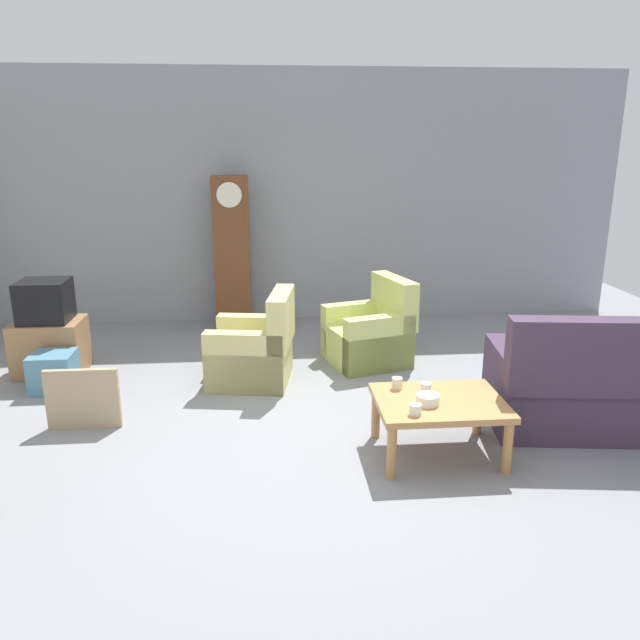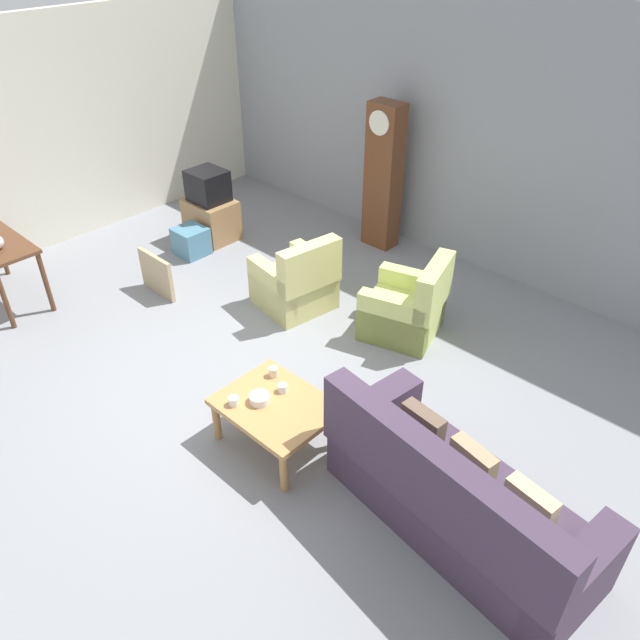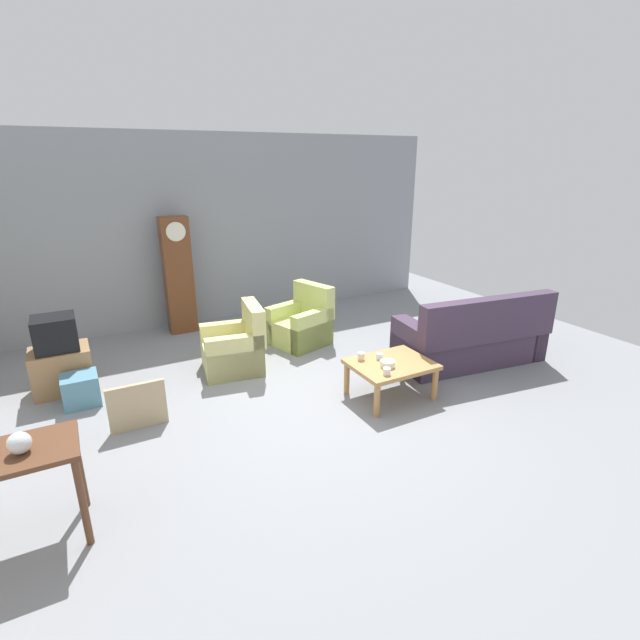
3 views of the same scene
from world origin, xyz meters
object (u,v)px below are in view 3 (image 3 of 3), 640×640
Objects in this scene: couch_floral at (472,339)px; cup_blue_rimmed at (379,356)px; grandfather_clock at (178,276)px; glass_dome_cloche at (19,443)px; tv_crt at (55,333)px; storage_box_blue at (81,390)px; cup_cream_tall at (361,356)px; armchair_olive_near at (235,349)px; coffee_table_wood at (391,367)px; framed_picture_leaning at (137,406)px; cup_white_porcelain at (387,371)px; tv_stand_cabinet at (62,370)px; bowl_white_stacked at (387,364)px; armchair_olive_far at (302,325)px.

couch_floral is 1.71m from cup_blue_rimmed.
grandfather_clock is 4.65m from glass_dome_cloche.
storage_box_blue is at bearing -70.62° from tv_crt.
cup_cream_tall is at bearing 14.05° from glass_dome_cloche.
armchair_olive_near is 1.94m from storage_box_blue.
coffee_table_wood is at bearing -170.29° from couch_floral.
framed_picture_leaning is 2.76m from cup_white_porcelain.
cup_cream_tall is at bearing 93.57° from cup_white_porcelain.
framed_picture_leaning is 2.82m from cup_blue_rimmed.
couch_floral is 5.45m from tv_stand_cabinet.
tv_crt is (-1.82, -1.46, -0.20)m from grandfather_clock.
framed_picture_leaning is 3.74× the size of glass_dome_cloche.
armchair_olive_near is 2.16m from bowl_white_stacked.
bowl_white_stacked is at bearing 8.63° from glass_dome_cloche.
glass_dome_cloche is 3.58m from cup_cream_tall.
cup_blue_rimmed is at bearing -23.26° from cup_cream_tall.
glass_dome_cloche reaches higher than bowl_white_stacked.
grandfather_clock is (-3.32, 3.27, 0.61)m from couch_floral.
framed_picture_leaning is (-2.82, 0.71, -0.13)m from coffee_table_wood.
coffee_table_wood is at bearing -64.49° from grandfather_clock.
armchair_olive_near is at bearing -11.83° from tv_crt.
cup_white_porcelain is at bearing -20.35° from framed_picture_leaning.
grandfather_clock is at bearing 113.55° from bowl_white_stacked.
cup_blue_rimmed is at bearing 114.90° from coffee_table_wood.
tv_crt is at bearing 150.29° from cup_cream_tall.
armchair_olive_near reaches higher than bowl_white_stacked.
armchair_olive_far is 3.37m from tv_crt.
storage_box_blue is 3.59m from cup_blue_rimmed.
armchair_olive_near reaches higher than cup_white_porcelain.
armchair_olive_far is 0.51× the size of grandfather_clock.
bowl_white_stacked is at bearing -100.98° from cup_blue_rimmed.
couch_floral is 5.46m from glass_dome_cloche.
armchair_olive_far is at bearing 9.05° from storage_box_blue.
bowl_white_stacked is (3.62, 0.55, -0.39)m from glass_dome_cloche.
bowl_white_stacked is at bearing -27.36° from storage_box_blue.
grandfather_clock is 3.14m from framed_picture_leaning.
cup_white_porcelain is 0.44m from cup_blue_rimmed.
coffee_table_wood is at bearing -30.69° from tv_crt.
grandfather_clock is 3.63m from cup_cream_tall.
glass_dome_cloche is 3.77m from cup_blue_rimmed.
armchair_olive_far is (1.24, 0.45, 0.00)m from armchair_olive_near.
tv_crt is 4.02m from cup_white_porcelain.
glass_dome_cloche is at bearing -165.95° from cup_cream_tall.
armchair_olive_near is 2.17m from coffee_table_wood.
grandfather_clock is at bearing 63.95° from glass_dome_cloche.
grandfather_clock is (-0.29, 1.91, 0.66)m from armchair_olive_near.
cup_blue_rimmed is (2.75, -0.56, 0.23)m from framed_picture_leaning.
glass_dome_cloche reaches higher than tv_stand_cabinet.
armchair_olive_near reaches higher than cup_blue_rimmed.
tv_stand_cabinet is 1.13× the size of framed_picture_leaning.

